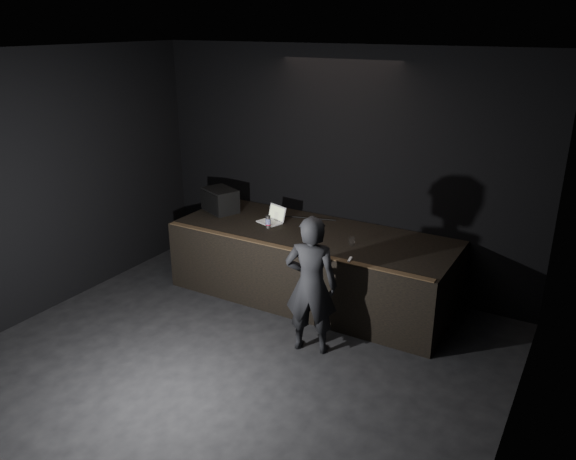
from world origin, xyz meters
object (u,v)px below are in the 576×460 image
at_px(beer_can, 268,222).
at_px(laptop, 273,218).
at_px(stage_riser, 312,264).
at_px(stage_monitor, 220,200).
at_px(person, 311,285).

bearing_deg(beer_can, laptop, 106.78).
distance_m(stage_riser, stage_monitor, 1.81).
bearing_deg(laptop, stage_riser, 11.67).
height_order(stage_monitor, beer_can, stage_monitor).
distance_m(beer_can, person, 1.70).
relative_size(beer_can, person, 0.11).
distance_m(stage_riser, beer_can, 0.88).
bearing_deg(stage_monitor, person, -7.07).
distance_m(laptop, person, 1.91).
relative_size(stage_riser, beer_can, 21.89).
bearing_deg(stage_riser, beer_can, -165.39).
xyz_separation_m(stage_riser, stage_monitor, (-1.67, 0.09, 0.68)).
relative_size(laptop, person, 0.24).
height_order(stage_monitor, laptop, stage_monitor).
relative_size(laptop, beer_can, 2.29).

